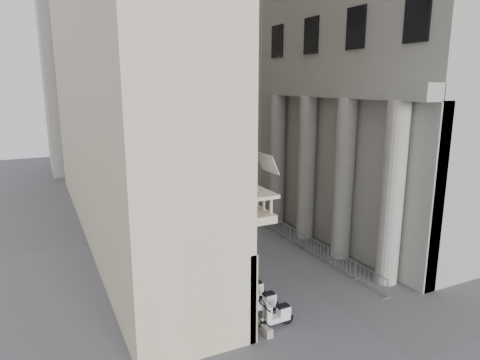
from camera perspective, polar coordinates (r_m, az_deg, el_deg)
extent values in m
cube|color=#BAB8B0|center=(59.83, -14.09, 16.34)|extent=(22.00, 10.00, 30.00)
cylinder|color=white|center=(36.16, -9.50, -2.86)|extent=(0.06, 0.06, 2.41)
cylinder|color=white|center=(37.09, -4.95, -2.34)|extent=(0.06, 0.06, 2.41)
cylinder|color=white|center=(39.02, -10.78, -1.76)|extent=(0.06, 0.06, 2.41)
cylinder|color=white|center=(39.89, -6.53, -1.30)|extent=(0.06, 0.06, 2.41)
cube|color=silver|center=(37.71, -8.00, -0.19)|extent=(3.29, 3.29, 0.13)
cone|color=silver|center=(37.59, -8.02, 0.62)|extent=(4.38, 4.38, 1.10)
cylinder|color=gray|center=(32.78, -10.28, 0.76)|extent=(0.16, 0.16, 8.26)
cylinder|color=gray|center=(32.38, -8.37, 8.08)|extent=(2.47, 0.46, 0.12)
cube|color=gray|center=(32.59, -6.38, 8.07)|extent=(0.54, 0.30, 0.15)
cube|color=black|center=(37.74, -9.24, -2.84)|extent=(0.50, 0.78, 1.59)
cube|color=#19E54C|center=(37.77, -9.11, -2.54)|extent=(0.25, 0.54, 0.89)
imported|color=black|center=(41.06, -3.80, -1.35)|extent=(0.66, 0.46, 1.71)
imported|color=black|center=(45.98, -8.84, 0.20)|extent=(0.96, 0.75, 1.95)
imported|color=black|center=(42.54, -7.91, -0.82)|extent=(0.96, 0.66, 1.89)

